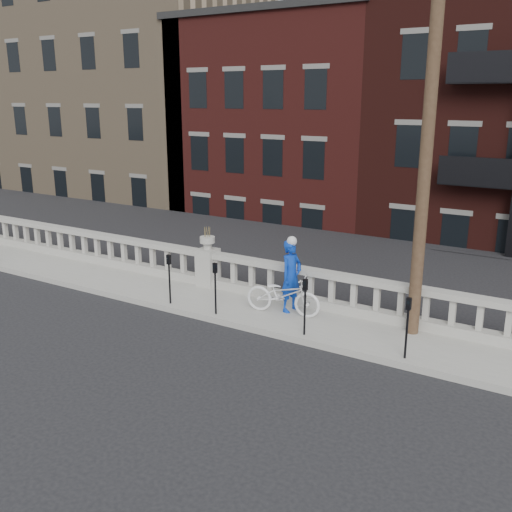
% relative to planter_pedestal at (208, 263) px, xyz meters
% --- Properties ---
extents(ground, '(120.00, 120.00, 0.00)m').
position_rel_planter_pedestal_xyz_m(ground, '(0.00, -3.95, -0.83)').
color(ground, black).
rests_on(ground, ground).
extents(sidewalk, '(32.00, 2.20, 0.15)m').
position_rel_planter_pedestal_xyz_m(sidewalk, '(0.00, -0.95, -0.76)').
color(sidewalk, '#9B998F').
rests_on(sidewalk, ground).
extents(balustrade, '(28.00, 0.34, 1.03)m').
position_rel_planter_pedestal_xyz_m(balustrade, '(0.00, 0.00, -0.19)').
color(balustrade, '#9B998F').
rests_on(balustrade, sidewalk).
extents(planter_pedestal, '(0.55, 0.55, 1.76)m').
position_rel_planter_pedestal_xyz_m(planter_pedestal, '(0.00, 0.00, 0.00)').
color(planter_pedestal, '#9B998F').
rests_on(planter_pedestal, sidewalk).
extents(lower_level, '(80.00, 44.00, 20.80)m').
position_rel_planter_pedestal_xyz_m(lower_level, '(0.56, 19.09, 1.80)').
color(lower_level, '#605E59').
rests_on(lower_level, ground).
extents(utility_pole, '(1.60, 0.28, 10.00)m').
position_rel_planter_pedestal_xyz_m(utility_pole, '(6.20, -0.35, 4.41)').
color(utility_pole, '#422D1E').
rests_on(utility_pole, sidewalk).
extents(parking_meter_b, '(0.10, 0.09, 1.36)m').
position_rel_planter_pedestal_xyz_m(parking_meter_b, '(0.05, -1.80, 0.17)').
color(parking_meter_b, black).
rests_on(parking_meter_b, sidewalk).
extents(parking_meter_c, '(0.10, 0.09, 1.36)m').
position_rel_planter_pedestal_xyz_m(parking_meter_c, '(1.55, -1.80, 0.17)').
color(parking_meter_c, black).
rests_on(parking_meter_c, sidewalk).
extents(parking_meter_d, '(0.10, 0.09, 1.36)m').
position_rel_planter_pedestal_xyz_m(parking_meter_d, '(4.08, -1.80, 0.17)').
color(parking_meter_d, black).
rests_on(parking_meter_d, sidewalk).
extents(parking_meter_e, '(0.10, 0.09, 1.36)m').
position_rel_planter_pedestal_xyz_m(parking_meter_e, '(6.48, -1.80, 0.17)').
color(parking_meter_e, black).
rests_on(parking_meter_e, sidewalk).
extents(bicycle, '(2.05, 0.98, 1.04)m').
position_rel_planter_pedestal_xyz_m(bicycle, '(3.01, -0.88, -0.16)').
color(bicycle, white).
rests_on(bicycle, sidewalk).
extents(cyclist, '(0.58, 0.76, 1.88)m').
position_rel_planter_pedestal_xyz_m(cyclist, '(3.07, -0.58, 0.26)').
color(cyclist, '#0B33AA').
rests_on(cyclist, sidewalk).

